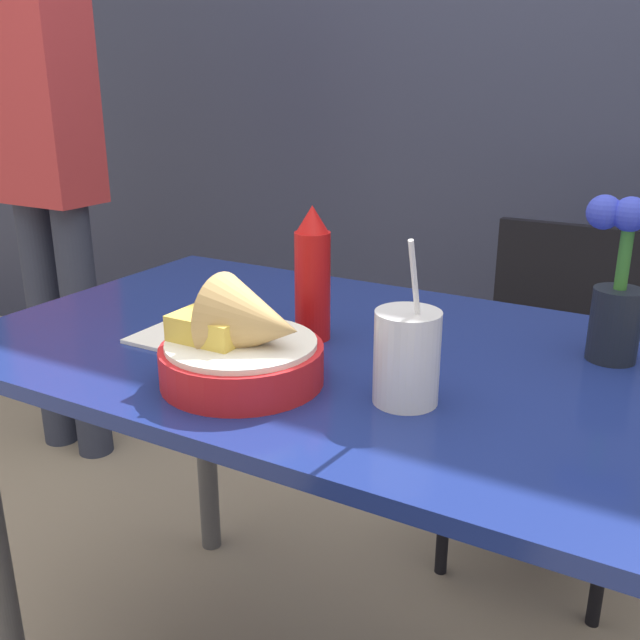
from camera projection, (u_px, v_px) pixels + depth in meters
name	position (u px, v px, depth m)	size (l,w,h in m)	color
wall_window	(573.00, 26.00, 2.00)	(7.00, 0.06, 2.60)	#2D334C
dining_table	(364.00, 413.00, 1.15)	(1.28, 0.71, 0.76)	navy
chair_far_window	(560.00, 366.00, 1.75)	(0.40, 0.40, 0.83)	black
food_basket	(246.00, 346.00, 0.98)	(0.23, 0.23, 0.15)	red
ketchup_bottle	(313.00, 276.00, 1.13)	(0.06, 0.06, 0.22)	red
drink_cup	(407.00, 360.00, 0.92)	(0.09, 0.09, 0.23)	silver
flower_vase	(621.00, 282.00, 1.04)	(0.12, 0.07, 0.25)	black
napkin	(173.00, 339.00, 1.16)	(0.13, 0.10, 0.01)	white
person_standing	(43.00, 148.00, 2.07)	(0.32, 0.19, 1.68)	#2D3347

